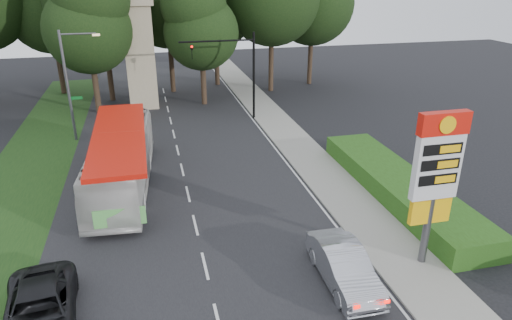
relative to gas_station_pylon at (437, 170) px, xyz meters
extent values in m
cube|color=black|center=(-9.20, 10.01, -4.44)|extent=(14.00, 80.00, 0.02)
cube|color=gray|center=(-0.70, 10.01, -4.39)|extent=(3.00, 80.00, 0.12)
cube|color=#193814|center=(-18.70, 16.01, -4.44)|extent=(5.00, 50.00, 0.02)
cube|color=#244813|center=(2.30, 6.01, -3.85)|extent=(3.00, 14.00, 1.20)
cylinder|color=#59595E|center=(0.00, 0.01, -2.85)|extent=(0.32, 0.32, 3.20)
cube|color=#FFB90D|center=(0.00, 0.01, -1.85)|extent=(1.80, 0.25, 1.10)
cube|color=silver|center=(0.00, 0.01, 0.15)|extent=(2.00, 0.35, 2.80)
cube|color=red|center=(0.00, 0.01, 1.95)|extent=(2.10, 0.40, 0.90)
cylinder|color=#FFB90D|center=(0.00, -0.21, 1.95)|extent=(0.70, 0.05, 0.70)
cube|color=black|center=(0.00, -0.18, 0.95)|extent=(1.70, 0.04, 0.45)
cube|color=black|center=(0.00, -0.18, 0.30)|extent=(1.70, 0.04, 0.45)
cube|color=black|center=(0.00, -0.18, -0.35)|extent=(1.70, 0.04, 0.45)
cylinder|color=black|center=(-2.20, 22.01, -0.85)|extent=(0.20, 0.20, 7.20)
cylinder|color=black|center=(-5.20, 22.01, 2.15)|extent=(6.00, 0.14, 0.14)
imported|color=black|center=(-7.20, 22.01, 1.90)|extent=(0.18, 0.22, 1.10)
sphere|color=#FF0C05|center=(-7.20, 21.86, 1.80)|extent=(0.18, 0.18, 0.18)
cylinder|color=#59595E|center=(-16.40, 20.01, -0.45)|extent=(0.20, 0.20, 8.00)
cylinder|color=#59595E|center=(-15.20, 20.01, 3.25)|extent=(2.40, 0.12, 0.12)
cube|color=#FFE599|center=(-14.00, 20.01, 3.15)|extent=(0.50, 0.22, 0.14)
cube|color=#0C591E|center=(-15.95, 20.01, -1.25)|extent=(0.85, 0.04, 0.22)
cube|color=#0C591E|center=(-16.40, 20.46, -1.55)|extent=(0.04, 0.85, 0.22)
cube|color=tan|center=(-11.20, 28.01, 0.05)|extent=(2.50, 2.50, 9.00)
cube|color=tan|center=(-11.20, 28.01, 4.85)|extent=(3.00, 3.00, 0.60)
cylinder|color=#2D2116|center=(-19.20, 35.01, -1.75)|extent=(0.50, 0.50, 5.40)
sphere|color=black|center=(-19.20, 35.01, 3.80)|extent=(8.40, 8.40, 8.40)
cylinder|color=#2D2116|center=(-14.20, 31.01, -1.21)|extent=(0.50, 0.50, 6.48)
cylinder|color=#2D2116|center=(-8.20, 33.01, -1.48)|extent=(0.50, 0.50, 5.94)
sphere|color=black|center=(-8.20, 33.01, 4.63)|extent=(9.24, 9.24, 9.24)
cylinder|color=#2D2116|center=(-3.20, 35.01, -1.84)|extent=(0.50, 0.50, 5.22)
sphere|color=black|center=(-3.20, 35.01, 3.53)|extent=(8.12, 8.12, 8.12)
cylinder|color=#2D2116|center=(1.80, 31.01, -1.39)|extent=(0.50, 0.50, 6.12)
cylinder|color=#2D2116|center=(6.80, 33.01, -1.66)|extent=(0.50, 0.50, 5.58)
sphere|color=black|center=(6.80, 33.01, 4.08)|extent=(8.68, 8.68, 8.68)
cylinder|color=#2D2116|center=(-15.20, 27.01, -2.11)|extent=(0.50, 0.50, 4.68)
sphere|color=black|center=(-15.20, 27.01, 2.70)|extent=(7.28, 7.28, 7.28)
cylinder|color=#2D2116|center=(-5.70, 27.51, -2.29)|extent=(0.50, 0.50, 4.32)
sphere|color=black|center=(-5.70, 27.51, 2.15)|extent=(6.72, 6.72, 6.72)
sphere|color=black|center=(-5.70, 27.51, 4.55)|extent=(5.76, 5.76, 5.76)
imported|color=silver|center=(-12.70, 10.90, -2.78)|extent=(3.77, 12.17, 3.34)
imported|color=#B6B7BE|center=(-3.88, -0.41, -3.66)|extent=(1.72, 4.78, 1.57)
imported|color=black|center=(-15.33, -0.23, -3.71)|extent=(2.99, 5.51, 1.47)
camera|label=1|loc=(-10.97, -14.40, 7.40)|focal=32.00mm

